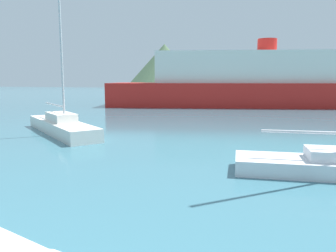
% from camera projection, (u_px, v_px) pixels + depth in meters
% --- Properties ---
extents(sailboat_inner, '(7.88, 6.52, 7.68)m').
position_uv_depth(sailboat_inner, '(61.00, 125.00, 19.34)').
color(sailboat_inner, white).
rests_on(sailboat_inner, ground_plane).
extents(ferry_distant, '(38.44, 17.88, 7.97)m').
position_uv_depth(ferry_distant, '(266.00, 83.00, 39.66)').
color(ferry_distant, red).
rests_on(ferry_distant, ground_plane).
extents(hill_west, '(26.80, 26.80, 14.75)m').
position_uv_depth(hill_west, '(164.00, 67.00, 108.01)').
color(hill_west, '#4C6647').
rests_on(hill_west, ground_plane).
extents(hill_central, '(34.47, 34.47, 7.66)m').
position_uv_depth(hill_central, '(279.00, 77.00, 94.05)').
color(hill_central, '#4C6647').
rests_on(hill_central, ground_plane).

